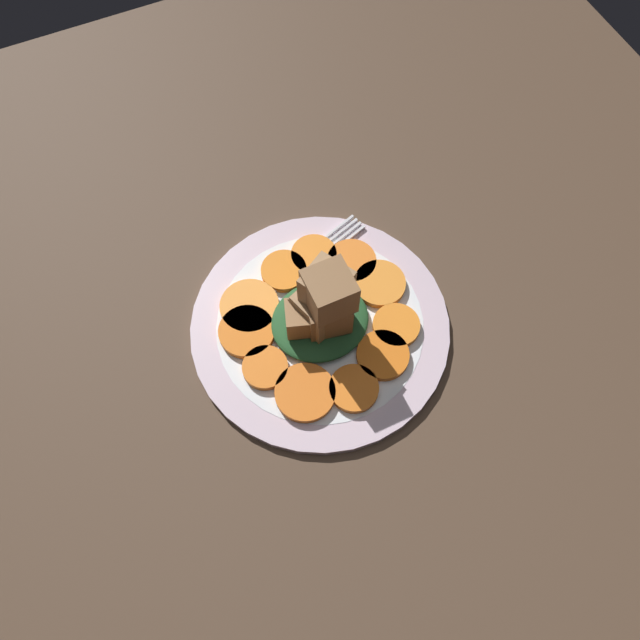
% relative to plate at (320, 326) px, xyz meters
% --- Properties ---
extents(table_slab, '(1.20, 1.20, 0.02)m').
position_rel_plate_xyz_m(table_slab, '(0.00, 0.00, -0.02)').
color(table_slab, '#4C3828').
rests_on(table_slab, ground).
extents(plate, '(0.29, 0.29, 0.01)m').
position_rel_plate_xyz_m(plate, '(0.00, 0.00, 0.00)').
color(plate, silver).
rests_on(plate, table_slab).
extents(carrot_slice_0, '(0.06, 0.06, 0.01)m').
position_rel_plate_xyz_m(carrot_slice_0, '(-0.05, 0.07, 0.01)').
color(carrot_slice_0, orange).
rests_on(carrot_slice_0, plate).
extents(carrot_slice_1, '(0.05, 0.05, 0.01)m').
position_rel_plate_xyz_m(carrot_slice_1, '(-0.08, 0.04, 0.01)').
color(carrot_slice_1, orange).
rests_on(carrot_slice_1, plate).
extents(carrot_slice_2, '(0.06, 0.06, 0.01)m').
position_rel_plate_xyz_m(carrot_slice_2, '(-0.08, -0.02, 0.01)').
color(carrot_slice_2, orange).
rests_on(carrot_slice_2, plate).
extents(carrot_slice_3, '(0.06, 0.06, 0.01)m').
position_rel_plate_xyz_m(carrot_slice_3, '(-0.07, -0.06, 0.01)').
color(carrot_slice_3, orange).
rests_on(carrot_slice_3, plate).
extents(carrot_slice_4, '(0.05, 0.05, 0.01)m').
position_rel_plate_xyz_m(carrot_slice_4, '(-0.03, -0.08, 0.01)').
color(carrot_slice_4, orange).
rests_on(carrot_slice_4, plate).
extents(carrot_slice_5, '(0.05, 0.05, 0.01)m').
position_rel_plate_xyz_m(carrot_slice_5, '(0.01, -0.08, 0.01)').
color(carrot_slice_5, orange).
rests_on(carrot_slice_5, plate).
extents(carrot_slice_6, '(0.07, 0.07, 0.01)m').
position_rel_plate_xyz_m(carrot_slice_6, '(0.06, -0.05, 0.01)').
color(carrot_slice_6, orange).
rests_on(carrot_slice_6, plate).
extents(carrot_slice_7, '(0.06, 0.06, 0.01)m').
position_rel_plate_xyz_m(carrot_slice_7, '(0.08, -0.02, 0.01)').
color(carrot_slice_7, orange).
rests_on(carrot_slice_7, plate).
extents(carrot_slice_8, '(0.05, 0.05, 0.01)m').
position_rel_plate_xyz_m(carrot_slice_8, '(0.08, 0.02, 0.01)').
color(carrot_slice_8, orange).
rests_on(carrot_slice_8, plate).
extents(carrot_slice_9, '(0.07, 0.07, 0.01)m').
position_rel_plate_xyz_m(carrot_slice_9, '(0.05, 0.07, 0.01)').
color(carrot_slice_9, orange).
rests_on(carrot_slice_9, plate).
extents(carrot_slice_10, '(0.05, 0.05, 0.01)m').
position_rel_plate_xyz_m(carrot_slice_10, '(-0.00, 0.09, 0.01)').
color(carrot_slice_10, orange).
rests_on(carrot_slice_10, plate).
extents(center_pile, '(0.11, 0.10, 0.11)m').
position_rel_plate_xyz_m(center_pile, '(-0.00, 0.00, 0.05)').
color(center_pile, '#235128').
rests_on(center_pile, plate).
extents(fork, '(0.19, 0.07, 0.00)m').
position_rel_plate_xyz_m(fork, '(-0.01, -0.08, 0.01)').
color(fork, silver).
rests_on(fork, plate).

